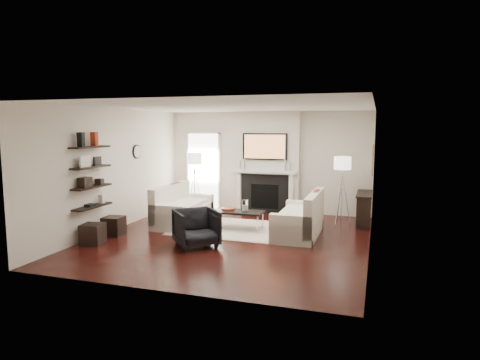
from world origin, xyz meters
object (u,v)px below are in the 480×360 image
(coffee_table, at_px, (239,212))
(armchair, at_px, (196,226))
(ottoman_near, at_px, (114,226))
(loveseat_left_base, at_px, (183,215))
(loveseat_right_base, at_px, (298,225))
(lamp_left_shade, at_px, (194,159))
(lamp_right_shade, at_px, (343,163))

(coffee_table, distance_m, armchair, 1.58)
(ottoman_near, bearing_deg, loveseat_left_base, 55.62)
(loveseat_right_base, height_order, lamp_left_shade, lamp_left_shade)
(loveseat_right_base, distance_m, coffee_table, 1.39)
(loveseat_right_base, relative_size, coffee_table, 1.64)
(coffee_table, xyz_separation_m, armchair, (-0.36, -1.54, -0.01))
(lamp_right_shade, bearing_deg, ottoman_near, -149.67)
(coffee_table, height_order, lamp_right_shade, lamp_right_shade)
(armchair, bearing_deg, coffee_table, 35.08)
(lamp_right_shade, relative_size, ottoman_near, 1.00)
(armchair, bearing_deg, loveseat_right_base, -1.98)
(loveseat_left_base, xyz_separation_m, loveseat_right_base, (2.78, -0.18, 0.00))
(armchair, distance_m, ottoman_near, 2.04)
(loveseat_right_base, distance_m, lamp_right_shade, 2.04)
(ottoman_near, bearing_deg, coffee_table, 29.15)
(coffee_table, relative_size, ottoman_near, 2.75)
(armchair, relative_size, lamp_left_shade, 1.97)
(coffee_table, distance_m, lamp_right_shade, 2.73)
(lamp_left_shade, height_order, lamp_right_shade, same)
(lamp_left_shade, relative_size, lamp_right_shade, 1.00)
(armchair, xyz_separation_m, lamp_left_shade, (-1.40, 3.07, 1.06))
(loveseat_right_base, relative_size, lamp_right_shade, 4.50)
(coffee_table, xyz_separation_m, ottoman_near, (-2.38, -1.33, -0.20))
(lamp_right_shade, bearing_deg, lamp_left_shade, 176.92)
(loveseat_left_base, relative_size, lamp_left_shade, 4.50)
(loveseat_right_base, bearing_deg, armchair, -140.04)
(armchair, distance_m, lamp_right_shade, 3.95)
(armchair, bearing_deg, ottoman_near, 131.86)
(armchair, height_order, lamp_right_shade, lamp_right_shade)
(loveseat_left_base, xyz_separation_m, lamp_right_shade, (3.56, 1.24, 1.24))
(loveseat_left_base, distance_m, lamp_right_shade, 3.97)
(coffee_table, xyz_separation_m, lamp_left_shade, (-1.76, 1.53, 1.05))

